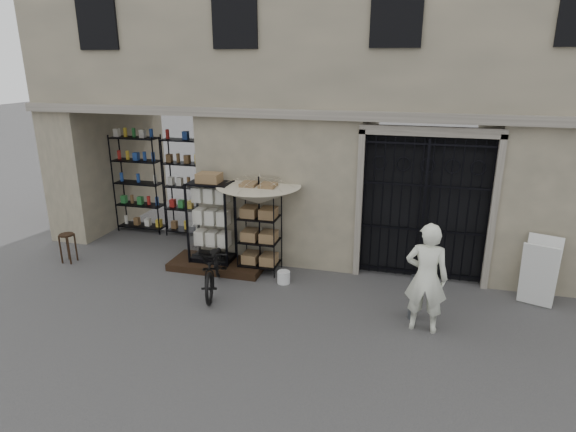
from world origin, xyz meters
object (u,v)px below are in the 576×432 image
(market_umbrella, at_px, (259,190))
(shopkeeper, at_px, (421,329))
(wire_rack, at_px, (259,231))
(white_bucket, at_px, (284,277))
(bicycle, at_px, (216,289))
(wooden_stool, at_px, (68,247))
(easel_sign, at_px, (539,272))
(display_cabinet, at_px, (211,226))
(steel_bollard, at_px, (413,297))

(market_umbrella, relative_size, shopkeeper, 1.32)
(wire_rack, xyz_separation_m, white_bucket, (0.64, -0.44, -0.76))
(bicycle, height_order, shopkeeper, bicycle)
(wooden_stool, bearing_deg, white_bucket, 2.39)
(wire_rack, relative_size, shopkeeper, 0.98)
(shopkeeper, xyz_separation_m, easel_sign, (1.99, 1.42, 0.63))
(bicycle, bearing_deg, wooden_stool, 158.53)
(white_bucket, distance_m, wooden_stool, 4.86)
(display_cabinet, height_order, wooden_stool, display_cabinet)
(wooden_stool, relative_size, steel_bollard, 0.82)
(bicycle, bearing_deg, wire_rack, 46.76)
(display_cabinet, distance_m, market_umbrella, 1.34)
(bicycle, distance_m, easel_sign, 5.97)
(steel_bollard, height_order, shopkeeper, steel_bollard)
(market_umbrella, xyz_separation_m, wooden_stool, (-4.20, -0.67, -1.41))
(market_umbrella, relative_size, white_bucket, 9.59)
(market_umbrella, height_order, shopkeeper, market_umbrella)
(market_umbrella, bearing_deg, shopkeeper, -25.03)
(wire_rack, distance_m, steel_bollard, 3.41)
(display_cabinet, xyz_separation_m, market_umbrella, (1.04, 0.07, 0.83))
(wire_rack, bearing_deg, easel_sign, -18.22)
(display_cabinet, height_order, bicycle, display_cabinet)
(display_cabinet, bearing_deg, steel_bollard, -8.67)
(wooden_stool, relative_size, shopkeeper, 0.35)
(wooden_stool, distance_m, steel_bollard, 7.38)
(white_bucket, relative_size, easel_sign, 0.21)
(shopkeeper, bearing_deg, wooden_stool, -1.97)
(steel_bollard, xyz_separation_m, easel_sign, (2.15, 1.11, 0.23))
(market_umbrella, relative_size, wooden_stool, 3.75)
(white_bucket, bearing_deg, shopkeeper, -21.96)
(wire_rack, relative_size, steel_bollard, 2.27)
(steel_bollard, bearing_deg, white_bucket, 162.98)
(bicycle, bearing_deg, easel_sign, -5.80)
(shopkeeper, height_order, easel_sign, easel_sign)
(steel_bollard, xyz_separation_m, shopkeeper, (0.16, -0.31, -0.40))
(wire_rack, bearing_deg, market_umbrella, 85.50)
(market_umbrella, height_order, white_bucket, market_umbrella)
(display_cabinet, distance_m, wooden_stool, 3.27)
(market_umbrella, distance_m, steel_bollard, 3.65)
(wire_rack, xyz_separation_m, wooden_stool, (-4.21, -0.65, -0.54))
(white_bucket, distance_m, bicycle, 1.36)
(wooden_stool, xyz_separation_m, easel_sign, (9.50, 0.54, 0.29))
(white_bucket, bearing_deg, bicycle, -153.03)
(white_bucket, relative_size, wooden_stool, 0.39)
(wooden_stool, xyz_separation_m, steel_bollard, (7.35, -0.57, 0.06))
(display_cabinet, xyz_separation_m, easel_sign, (6.34, -0.06, -0.29))
(white_bucket, bearing_deg, steel_bollard, -17.02)
(steel_bollard, bearing_deg, wooden_stool, 175.61)
(display_cabinet, xyz_separation_m, wooden_stool, (-3.16, -0.60, -0.58))
(wooden_stool, height_order, steel_bollard, steel_bollard)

